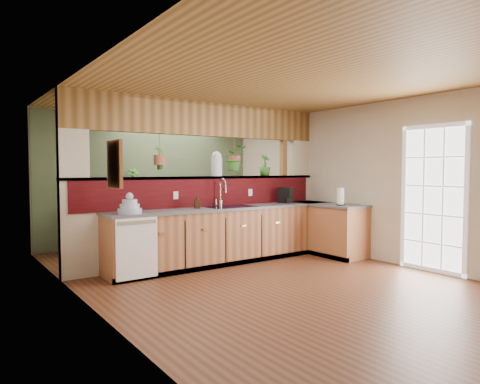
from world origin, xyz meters
TOP-DOWN VIEW (x-y plane):
  - ground at (0.00, 0.00)m, footprint 4.60×7.00m
  - ceiling at (0.00, 0.00)m, footprint 4.60×7.00m
  - wall_back at (0.00, 3.50)m, footprint 4.60×0.02m
  - wall_left at (-2.30, 0.00)m, footprint 0.02×7.00m
  - wall_right at (2.30, 0.00)m, footprint 0.02×7.00m
  - pass_through_partition at (0.03, 1.35)m, footprint 4.60×0.21m
  - pass_through_ledge at (0.00, 1.35)m, footprint 4.60×0.21m
  - header_beam at (0.00, 1.35)m, footprint 4.60×0.15m
  - sage_backwall at (0.00, 3.48)m, footprint 4.55×0.02m
  - countertop at (0.84, 0.87)m, footprint 4.14×1.52m
  - dishwasher at (-1.48, 0.66)m, footprint 0.58×0.03m
  - navy_sink at (0.25, 0.98)m, footprint 0.82×0.50m
  - french_door at (2.27, -1.30)m, footprint 0.06×1.02m
  - framed_print at (-2.27, -0.80)m, footprint 0.04×0.35m
  - faucet at (0.17, 1.13)m, footprint 0.20×0.20m
  - dish_stack at (-1.49, 0.88)m, footprint 0.33×0.33m
  - soap_dispenser at (-0.34, 1.03)m, footprint 0.12×0.12m
  - coffee_maker at (1.47, 1.02)m, footprint 0.15×0.25m
  - paper_towel at (1.89, 0.11)m, footprint 0.15×0.15m
  - glass_jar at (0.22, 1.35)m, footprint 0.19×0.19m
  - ledge_plant_right at (1.25, 1.35)m, footprint 0.26×0.26m
  - hanging_plant_a at (-0.82, 1.35)m, footprint 0.24×0.20m
  - hanging_plant_b at (0.58, 1.35)m, footprint 0.41×0.36m
  - shelving_console at (-0.85, 3.25)m, footprint 1.64×0.93m
  - shelf_plant_a at (-1.49, 3.25)m, footprint 0.29×0.24m
  - shelf_plant_b at (-0.52, 3.25)m, footprint 0.35×0.35m
  - floor_plant at (1.12, 2.05)m, footprint 0.74×0.68m

SIDE VIEW (x-z plane):
  - ground at x=0.00m, z-range -0.01..0.01m
  - floor_plant at x=1.12m, z-range 0.00..0.69m
  - countertop at x=0.84m, z-range 0.00..0.90m
  - dishwasher at x=-1.48m, z-range 0.05..0.87m
  - shelving_console at x=-0.85m, z-range -0.03..1.03m
  - navy_sink at x=0.25m, z-range 0.73..0.91m
  - dish_stack at x=-1.49m, z-range 0.85..1.13m
  - soap_dispenser at x=-0.34m, z-range 0.90..1.10m
  - coffee_maker at x=1.47m, z-range 0.89..1.17m
  - paper_towel at x=1.89m, z-range 0.89..1.20m
  - french_door at x=2.27m, z-range -0.03..2.13m
  - faucet at x=0.17m, z-range 0.92..1.38m
  - pass_through_partition at x=0.03m, z-range -0.11..2.49m
  - shelf_plant_a at x=-1.49m, z-range 1.03..1.50m
  - shelf_plant_b at x=-0.52m, z-range 1.03..1.52m
  - wall_back at x=0.00m, z-range 0.00..2.60m
  - wall_left at x=-2.30m, z-range 0.00..2.60m
  - wall_right at x=2.30m, z-range 0.00..2.60m
  - sage_backwall at x=0.00m, z-range 0.02..2.58m
  - pass_through_ledge at x=0.00m, z-range 1.35..1.39m
  - framed_print at x=-2.27m, z-range 1.32..1.78m
  - ledge_plant_right at x=1.25m, z-range 1.39..1.78m
  - glass_jar at x=0.22m, z-range 1.39..1.80m
  - hanging_plant_a at x=-0.82m, z-range 1.56..2.05m
  - hanging_plant_b at x=0.58m, z-range 1.60..2.16m
  - header_beam at x=0.00m, z-range 2.05..2.60m
  - ceiling at x=0.00m, z-range 2.60..2.60m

